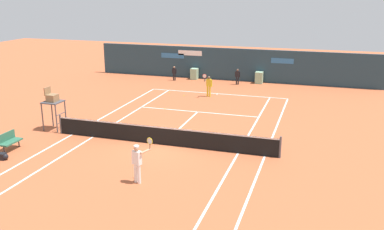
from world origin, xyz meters
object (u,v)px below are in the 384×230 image
at_px(tennis_ball_near_service_line, 184,95).
at_px(tennis_ball_mid_court, 170,93).
at_px(umpire_chair, 53,101).
at_px(equipment_bag, 0,156).
at_px(tennis_ball_by_sideline, 165,109).
at_px(ball_kid_left_post, 174,72).
at_px(player_on_baseline, 209,84).
at_px(ball_kid_centre_post, 238,76).
at_px(player_near_side, 137,160).
at_px(player_bench, 9,140).

distance_m(tennis_ball_near_service_line, tennis_ball_mid_court, 1.44).
height_order(umpire_chair, equipment_bag, umpire_chair).
bearing_deg(tennis_ball_by_sideline, umpire_chair, -127.32).
xyz_separation_m(umpire_chair, ball_kid_left_post, (1.89, 14.89, -0.93)).
bearing_deg(tennis_ball_mid_court, umpire_chair, -107.10).
bearing_deg(equipment_bag, tennis_ball_near_service_line, 73.38).
distance_m(player_on_baseline, ball_kid_left_post, 6.52).
bearing_deg(ball_kid_centre_post, tennis_ball_by_sideline, 73.96).
xyz_separation_m(equipment_bag, player_on_baseline, (6.12, 14.76, 0.76)).
xyz_separation_m(tennis_ball_by_sideline, tennis_ball_near_service_line, (0.04, 3.89, 0.00)).
distance_m(player_near_side, tennis_ball_by_sideline, 11.30).
distance_m(player_bench, player_near_side, 7.83).
relative_size(tennis_ball_by_sideline, tennis_ball_mid_court, 1.00).
xyz_separation_m(player_on_baseline, tennis_ball_near_service_line, (-1.82, -0.36, -0.89)).
relative_size(player_near_side, tennis_ball_near_service_line, 27.49).
relative_size(umpire_chair, player_bench, 2.01).
bearing_deg(tennis_ball_near_service_line, umpire_chair, -114.80).
bearing_deg(player_bench, player_on_baseline, 154.31).
distance_m(player_near_side, tennis_ball_near_service_line, 15.07).
bearing_deg(player_near_side, tennis_ball_by_sideline, 123.88).
bearing_deg(player_on_baseline, player_near_side, 90.85).
bearing_deg(tennis_ball_by_sideline, ball_kid_centre_post, 71.30).
bearing_deg(ball_kid_centre_post, tennis_ball_mid_court, 49.19).
height_order(player_near_side, tennis_ball_by_sideline, player_near_side).
height_order(ball_kid_left_post, tennis_ball_mid_court, ball_kid_left_post).
height_order(ball_kid_left_post, tennis_ball_by_sideline, ball_kid_left_post).
xyz_separation_m(player_on_baseline, tennis_ball_mid_court, (-3.16, 0.18, -0.89)).
bearing_deg(umpire_chair, equipment_bag, 2.53).
bearing_deg(ball_kid_left_post, umpire_chair, 81.48).
height_order(tennis_ball_by_sideline, tennis_ball_mid_court, same).
bearing_deg(player_on_baseline, umpire_chair, 54.51).
height_order(equipment_bag, player_near_side, player_near_side).
bearing_deg(player_near_side, tennis_ball_mid_court, 124.18).
relative_size(ball_kid_left_post, ball_kid_centre_post, 0.95).
height_order(umpire_chair, player_bench, umpire_chair).
xyz_separation_m(equipment_bag, player_near_side, (7.25, -0.33, 0.83)).
bearing_deg(tennis_ball_mid_court, equipment_bag, -101.20).
xyz_separation_m(umpire_chair, player_on_baseline, (6.32, 10.11, -0.73)).
bearing_deg(player_on_baseline, equipment_bag, 64.04).
bearing_deg(ball_kid_left_post, tennis_ball_mid_court, 104.24).
bearing_deg(player_bench, umpire_chair, 176.60).
bearing_deg(umpire_chair, ball_kid_left_post, 172.77).
bearing_deg(ball_kid_centre_post, player_near_side, 92.47).
xyz_separation_m(tennis_ball_near_service_line, tennis_ball_mid_court, (-1.34, 0.54, 0.00)).
height_order(umpire_chair, ball_kid_centre_post, umpire_chair).
distance_m(player_bench, player_on_baseline, 15.07).
relative_size(player_on_baseline, tennis_ball_mid_court, 26.36).
distance_m(equipment_bag, tennis_ball_near_service_line, 15.04).
bearing_deg(tennis_ball_by_sideline, tennis_ball_near_service_line, 89.47).
xyz_separation_m(equipment_bag, tennis_ball_mid_court, (2.96, 14.94, -0.13)).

